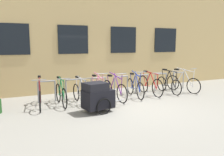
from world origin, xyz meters
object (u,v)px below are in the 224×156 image
object	(u,v)px
bicycle_white	(183,83)
bicycle_red	(150,85)
bicycle_maroon	(40,96)
bicycle_silver	(81,93)
bicycle_black	(169,84)
bicycle_purple	(114,90)
bike_trailer	(98,96)
bicycle_blue	(135,87)
bicycle_green	(61,94)
bicycle_pink	(98,91)

from	to	relation	value
bicycle_white	bicycle_red	world-z (taller)	bicycle_white
bicycle_maroon	bicycle_white	bearing A→B (deg)	0.07
bicycle_red	bicycle_maroon	bearing A→B (deg)	-178.57
bicycle_white	bicycle_silver	bearing A→B (deg)	-179.06
bicycle_red	bicycle_maroon	distance (m)	4.42
bicycle_white	bicycle_black	size ratio (longest dim) A/B	1.04
bicycle_red	bicycle_purple	xyz separation A→B (m)	(-1.74, -0.22, -0.01)
bicycle_silver	bike_trailer	size ratio (longest dim) A/B	1.11
bicycle_blue	bicycle_black	bearing A→B (deg)	1.22
bicycle_maroon	bike_trailer	world-z (taller)	bicycle_maroon
bicycle_green	bicycle_blue	bearing A→B (deg)	0.45
bicycle_silver	bicycle_green	bearing A→B (deg)	174.27
bicycle_white	bicycle_pink	size ratio (longest dim) A/B	1.05
bicycle_red	bicycle_silver	bearing A→B (deg)	-176.63
bicycle_black	bike_trailer	distance (m)	4.02
bicycle_silver	bicycle_maroon	distance (m)	1.39
bicycle_silver	bicycle_blue	xyz separation A→B (m)	(2.27, 0.09, 0.02)
bicycle_maroon	bicycle_pink	bearing A→B (deg)	1.97
bicycle_blue	bicycle_white	bearing A→B (deg)	-0.37
bicycle_silver	bicycle_blue	world-z (taller)	bicycle_blue
bicycle_silver	bicycle_maroon	bearing A→B (deg)	177.16
bicycle_white	bicycle_purple	world-z (taller)	bicycle_white
bicycle_pink	bicycle_green	xyz separation A→B (m)	(-1.37, -0.07, 0.01)
bicycle_black	bicycle_green	distance (m)	4.64
bicycle_silver	bicycle_purple	size ratio (longest dim) A/B	0.95
bike_trailer	bicycle_red	bearing A→B (deg)	26.21
bicycle_pink	bicycle_green	bearing A→B (deg)	-177.03
bicycle_red	bicycle_blue	size ratio (longest dim) A/B	1.05
bicycle_pink	bicycle_purple	bearing A→B (deg)	-16.39
bicycle_pink	bicycle_white	bearing A→B (deg)	-0.91
bicycle_silver	bicycle_black	xyz separation A→B (m)	(3.95, 0.13, 0.01)
bicycle_white	bicycle_blue	distance (m)	2.42
bicycle_blue	bicycle_maroon	xyz separation A→B (m)	(-3.65, -0.02, 0.01)
bicycle_black	bicycle_green	size ratio (longest dim) A/B	0.99
bicycle_maroon	bike_trailer	distance (m)	2.03
bicycle_white	bicycle_red	size ratio (longest dim) A/B	0.97
bicycle_green	bicycle_maroon	bearing A→B (deg)	180.00
bicycle_pink	bicycle_green	distance (m)	1.38
bicycle_silver	bike_trailer	bearing A→B (deg)	-82.23
bicycle_red	bike_trailer	distance (m)	3.19
bicycle_purple	bicycle_blue	bearing A→B (deg)	7.69
bicycle_blue	bicycle_pink	world-z (taller)	bicycle_pink
bicycle_pink	bicycle_black	xyz separation A→B (m)	(3.27, -0.01, 0.01)
bicycle_silver	bicycle_green	distance (m)	0.69
bicycle_silver	bicycle_red	world-z (taller)	bicycle_red
bicycle_purple	bike_trailer	distance (m)	1.65
bicycle_blue	bicycle_pink	bearing A→B (deg)	178.27
bike_trailer	bicycle_maroon	bearing A→B (deg)	140.09
bicycle_green	bike_trailer	xyz separation A→B (m)	(0.85, -1.30, 0.11)
bicycle_white	bicycle_pink	bearing A→B (deg)	179.09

